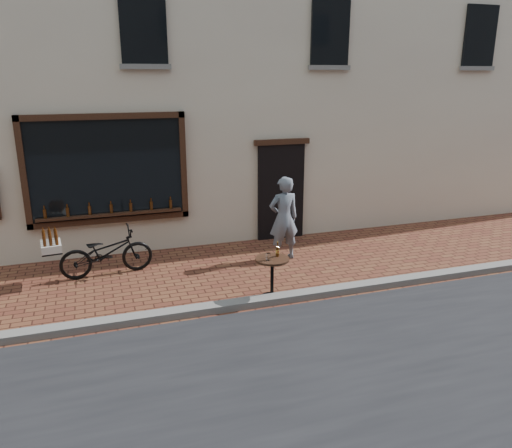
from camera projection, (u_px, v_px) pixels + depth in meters
name	position (u px, v px, depth m)	size (l,w,h in m)	color
ground	(247.00, 312.00, 8.09)	(90.00, 90.00, 0.00)	#592A1D
kerb	(243.00, 303.00, 8.25)	(90.00, 0.25, 0.12)	slate
shop_building	(170.00, 21.00, 12.57)	(28.00, 6.20, 10.00)	beige
cargo_bicycle	(105.00, 252.00, 9.47)	(2.03, 0.78, 0.97)	black
bistro_table	(272.00, 270.00, 8.42)	(0.58, 0.58, 0.99)	black
pedestrian	(284.00, 218.00, 10.23)	(0.64, 0.42, 1.74)	slate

